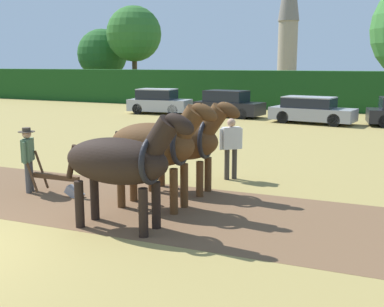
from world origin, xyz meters
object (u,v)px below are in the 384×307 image
(church_spire, at_px, (289,10))
(farmer_at_plow, at_px, (28,155))
(farmer_beside_team, at_px, (231,144))
(parked_car_center_left, at_px, (311,110))
(plow, at_px, (60,183))
(tree_left, at_px, (134,34))
(parked_car_far_left, at_px, (159,102))
(draft_horse_trail_left, at_px, (184,140))
(parked_car_left, at_px, (228,104))
(draft_horse_lead_left, at_px, (122,161))
(tree_far_left, at_px, (102,54))
(draft_horse_lead_right, at_px, (156,145))

(church_spire, height_order, farmer_at_plow, church_spire)
(church_spire, relative_size, farmer_beside_team, 12.39)
(farmer_beside_team, height_order, parked_car_center_left, farmer_beside_team)
(plow, bearing_deg, church_spire, 97.03)
(tree_left, height_order, parked_car_far_left, tree_left)
(draft_horse_trail_left, distance_m, farmer_at_plow, 3.90)
(tree_left, xyz_separation_m, parked_car_left, (12.75, -9.82, -4.96))
(draft_horse_lead_left, distance_m, farmer_at_plow, 3.89)
(parked_car_far_left, bearing_deg, tree_far_left, 131.16)
(draft_horse_lead_left, distance_m, draft_horse_lead_right, 1.50)
(draft_horse_lead_right, bearing_deg, church_spire, 99.27)
(plow, height_order, farmer_at_plow, farmer_at_plow)
(church_spire, distance_m, parked_car_left, 49.41)
(draft_horse_lead_left, distance_m, parked_car_center_left, 18.50)
(farmer_at_plow, xyz_separation_m, farmer_beside_team, (4.08, 3.43, 0.05))
(draft_horse_lead_left, bearing_deg, tree_left, 118.85)
(draft_horse_lead_right, relative_size, draft_horse_trail_left, 0.99)
(tree_left, height_order, parked_car_left, tree_left)
(church_spire, height_order, draft_horse_trail_left, church_spire)
(church_spire, xyz_separation_m, parked_car_far_left, (4.05, -47.70, -10.31))
(draft_horse_trail_left, bearing_deg, farmer_beside_team, 68.51)
(tree_far_left, relative_size, farmer_at_plow, 3.93)
(church_spire, bearing_deg, farmer_at_plow, -80.93)
(tree_left, distance_m, parked_car_left, 16.84)
(draft_horse_lead_left, relative_size, farmer_at_plow, 1.76)
(plow, bearing_deg, draft_horse_lead_left, -29.43)
(church_spire, xyz_separation_m, draft_horse_trail_left, (14.01, -64.16, -9.76))
(farmer_at_plow, height_order, farmer_beside_team, farmer_beside_team)
(church_spire, bearing_deg, farmer_beside_team, -76.84)
(parked_car_left, bearing_deg, farmer_beside_team, -61.99)
(tree_left, bearing_deg, parked_car_left, -37.60)
(tree_far_left, xyz_separation_m, draft_horse_trail_left, (22.49, -27.88, -2.73))
(farmer_beside_team, bearing_deg, draft_horse_lead_right, -53.28)
(draft_horse_trail_left, relative_size, parked_car_left, 0.64)
(parked_car_left, bearing_deg, tree_far_left, 153.40)
(draft_horse_trail_left, xyz_separation_m, parked_car_left, (-5.27, 16.64, -0.56))
(church_spire, relative_size, plow, 13.35)
(draft_horse_trail_left, bearing_deg, plow, -150.56)
(church_spire, xyz_separation_m, draft_horse_lead_right, (14.08, -65.65, -9.64))
(parked_car_center_left, bearing_deg, draft_horse_lead_left, -83.10)
(tree_left, relative_size, farmer_beside_team, 4.77)
(draft_horse_trail_left, xyz_separation_m, farmer_at_plow, (-3.50, -1.69, -0.37))
(church_spire, relative_size, parked_car_left, 4.96)
(farmer_at_plow, distance_m, parked_car_far_left, 19.27)
(tree_far_left, xyz_separation_m, parked_car_center_left, (22.45, -12.38, -3.35))
(draft_horse_trail_left, distance_m, parked_car_far_left, 19.25)
(tree_left, bearing_deg, draft_horse_lead_right, -57.08)
(draft_horse_trail_left, xyz_separation_m, farmer_beside_team, (0.59, 1.74, -0.32))
(tree_left, bearing_deg, draft_horse_trail_left, -55.73)
(tree_far_left, distance_m, plow, 35.79)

